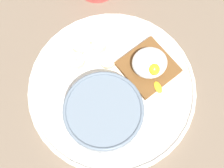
{
  "coord_description": "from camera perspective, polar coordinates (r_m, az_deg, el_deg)",
  "views": [
    {
      "loc": [
        -4.89,
        -16.72,
        56.31
      ],
      "look_at": [
        0.0,
        0.0,
        5.0
      ],
      "focal_mm": 50.0,
      "sensor_mm": 36.0,
      "label": 1
    }
  ],
  "objects": [
    {
      "name": "ground_plane",
      "position": [
        0.58,
        0.0,
        -1.27
      ],
      "size": [
        120.0,
        120.0,
        2.0
      ],
      "primitive_type": "cube",
      "color": "#70604E",
      "rests_on": "ground"
    },
    {
      "name": "oatmeal_bowl",
      "position": [
        0.52,
        -1.51,
        -5.4
      ],
      "size": [
        13.02,
        13.02,
        5.63
      ],
      "color": "slate",
      "rests_on": "plate"
    },
    {
      "name": "poached_egg",
      "position": [
        0.55,
        6.95,
        3.79
      ],
      "size": [
        6.28,
        8.41,
        3.65
      ],
      "color": "white",
      "rests_on": "toast_slice"
    },
    {
      "name": "banana_slice_left",
      "position": [
        0.58,
        -6.49,
        4.17
      ],
      "size": [
        3.35,
        3.45,
        1.5
      ],
      "color": "beige",
      "rests_on": "plate"
    },
    {
      "name": "banana_slice_inner",
      "position": [
        0.59,
        -5.75,
        6.88
      ],
      "size": [
        3.63,
        3.52,
        1.57
      ],
      "color": "#EEEDBB",
      "rests_on": "plate"
    },
    {
      "name": "banana_slice_back",
      "position": [
        0.6,
        -4.5,
        8.97
      ],
      "size": [
        3.89,
        4.01,
        1.67
      ],
      "color": "beige",
      "rests_on": "plate"
    },
    {
      "name": "toast_slice",
      "position": [
        0.57,
        6.63,
        3.02
      ],
      "size": [
        11.44,
        11.44,
        1.26
      ],
      "color": "brown",
      "rests_on": "plate"
    },
    {
      "name": "banana_slice_front",
      "position": [
        0.58,
        -2.77,
        7.05
      ],
      "size": [
        2.9,
        3.06,
        1.72
      ],
      "color": "#EEEAC3",
      "rests_on": "plate"
    },
    {
      "name": "plate",
      "position": [
        0.56,
        0.0,
        -0.72
      ],
      "size": [
        30.37,
        30.37,
        1.6
      ],
      "color": "white",
      "rests_on": "ground_plane"
    },
    {
      "name": "banana_slice_right",
      "position": [
        0.57,
        -0.83,
        4.45
      ],
      "size": [
        3.69,
        3.72,
        1.01
      ],
      "color": "#F3E5B5",
      "rests_on": "plate"
    }
  ]
}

